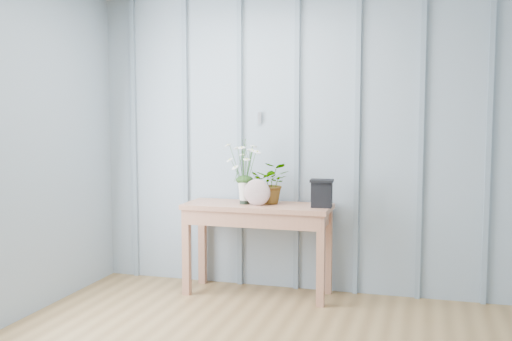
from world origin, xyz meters
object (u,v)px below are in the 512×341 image
(sideboard, at_px, (258,218))
(felt_disc_vessel, at_px, (257,192))
(carved_box, at_px, (322,193))
(daisy_vase, at_px, (245,165))

(sideboard, distance_m, felt_disc_vessel, 0.24)
(sideboard, distance_m, carved_box, 0.58)
(daisy_vase, xyz_separation_m, carved_box, (0.64, -0.01, -0.21))
(carved_box, bearing_deg, sideboard, 177.78)
(daisy_vase, height_order, carved_box, daisy_vase)
(sideboard, relative_size, felt_disc_vessel, 5.57)
(sideboard, bearing_deg, felt_disc_vessel, -76.82)
(felt_disc_vessel, xyz_separation_m, carved_box, (0.51, 0.06, 0.00))
(daisy_vase, distance_m, felt_disc_vessel, 0.25)
(daisy_vase, distance_m, carved_box, 0.67)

